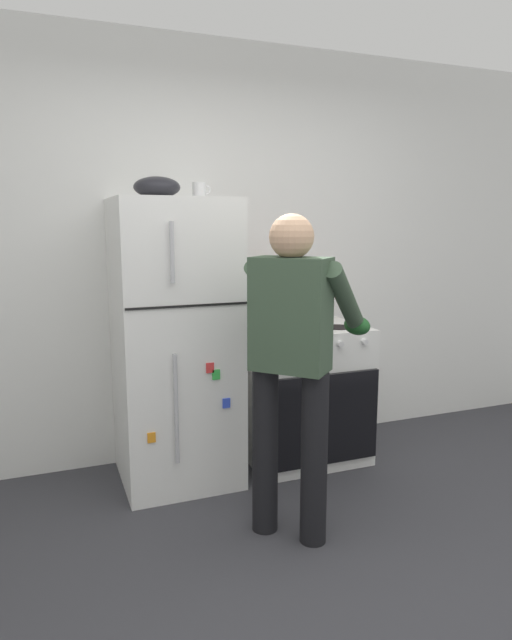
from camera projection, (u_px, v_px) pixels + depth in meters
ground at (363, 628)px, 2.17m from camera, size 8.00×8.00×0.00m
kitchen_wall_back at (213, 254)px, 3.73m from camera, size 6.00×0.10×2.70m
refrigerator at (175, 343)px, 3.34m from camera, size 0.68×0.72×1.69m
stove_range at (303, 392)px, 3.70m from camera, size 0.76×0.67×0.90m
person_cook at (294, 348)px, 2.70m from camera, size 0.72×0.74×1.60m
red_pot at (284, 317)px, 3.52m from camera, size 0.38×0.28×0.13m
coffee_mug at (200, 191)px, 3.30m from camera, size 0.11×0.08×0.10m
pepper_mill at (329, 307)px, 3.91m from camera, size 0.05×0.05×0.15m
mixing_bowl at (157, 187)px, 3.15m from camera, size 0.26×0.26×0.12m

